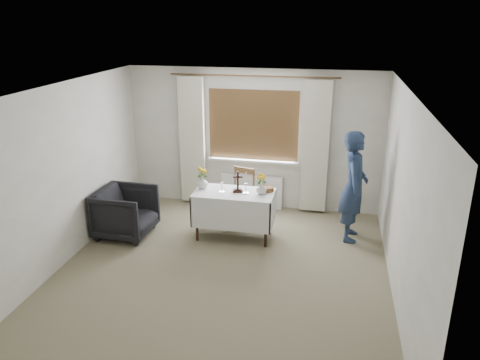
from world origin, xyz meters
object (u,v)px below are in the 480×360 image
armchair (125,212)px  wooden_cross (238,182)px  wooden_chair (240,195)px  flower_vase_right (261,189)px  flower_vase_left (203,183)px  altar_table (234,215)px  person (354,186)px

armchair → wooden_cross: (1.76, 0.30, 0.54)m
wooden_chair → flower_vase_right: (0.47, -0.66, 0.40)m
armchair → flower_vase_right: 2.20m
armchair → flower_vase_right: (2.13, 0.28, 0.46)m
flower_vase_left → flower_vase_right: 0.95m
altar_table → person: person is taller
altar_table → flower_vase_right: size_ratio=7.29×
person → armchair: bearing=101.3°
wooden_chair → flower_vase_left: 0.86m
person → flower_vase_right: 1.42m
flower_vase_left → wooden_chair: bearing=51.3°
altar_table → wooden_chair: size_ratio=1.38×
altar_table → flower_vase_left: size_ratio=6.82×
person → flower_vase_right: (-1.38, -0.33, -0.02)m
wooden_cross → altar_table: bearing=-169.1°
wooden_chair → altar_table: bearing=-70.9°
altar_table → wooden_chair: (-0.05, 0.67, 0.07)m
altar_table → armchair: armchair is taller
person → flower_vase_left: (-2.33, -0.26, -0.02)m
flower_vase_left → wooden_cross: bearing=-5.0°
altar_table → flower_vase_right: 0.63m
person → flower_vase_right: person is taller
wooden_chair → flower_vase_right: bearing=-39.3°
flower_vase_left → armchair: bearing=-163.7°
wooden_chair → wooden_cross: wooden_cross is taller
wooden_chair → flower_vase_left: flower_vase_left is taller
altar_table → flower_vase_left: flower_vase_left is taller
armchair → person: bearing=-78.1°
wooden_cross → flower_vase_left: 0.58m
wooden_chair → person: (1.85, -0.33, 0.42)m
wooden_chair → person: person is taller
wooden_cross → flower_vase_left: (-0.58, 0.05, -0.07)m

